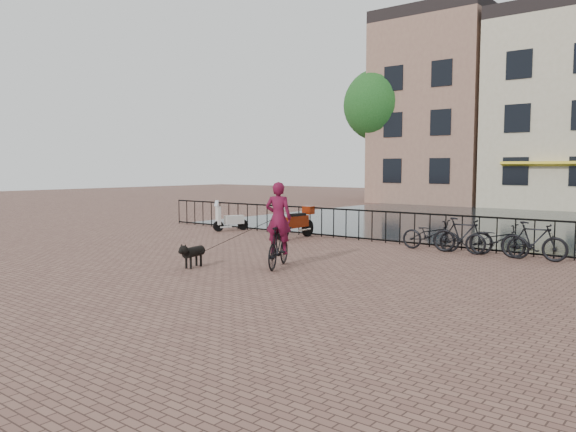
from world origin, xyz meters
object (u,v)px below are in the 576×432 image
Objects in this scene: scooter at (231,215)px; cyclist at (278,230)px; dog at (194,255)px; motorcycle at (295,218)px.

cyclist is at bearing -16.08° from scooter.
cyclist reaches higher than dog.
dog is at bearing 14.01° from cyclist.
motorcycle reaches higher than scooter.
cyclist reaches higher than scooter.
dog is 7.86m from scooter.
cyclist is 1.23× the size of motorcycle.
cyclist is at bearing 26.71° from dog.
motorcycle reaches higher than dog.
scooter is (-6.44, 4.94, -0.31)m from cyclist.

